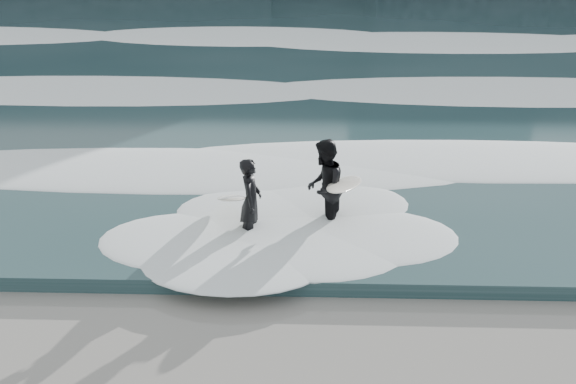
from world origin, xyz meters
The scene contains 6 objects.
sea centered at (0.00, 29.00, 0.15)m, with size 90.00×52.00×0.30m, color #243E40.
foam_near centered at (0.00, 9.00, 0.40)m, with size 60.00×3.20×0.20m, color white.
foam_mid centered at (0.00, 16.00, 0.42)m, with size 60.00×4.00×0.24m, color white.
foam_far centered at (0.00, 25.00, 0.45)m, with size 60.00×4.80×0.30m, color white.
surfer_left centered at (-1.63, 5.20, 0.91)m, with size 1.09×2.14×1.80m.
surfer_right centered at (-0.02, 5.69, 1.02)m, with size 1.45×2.23×2.03m.
Camera 1 is at (-0.36, -8.07, 6.78)m, focal length 45.00 mm.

